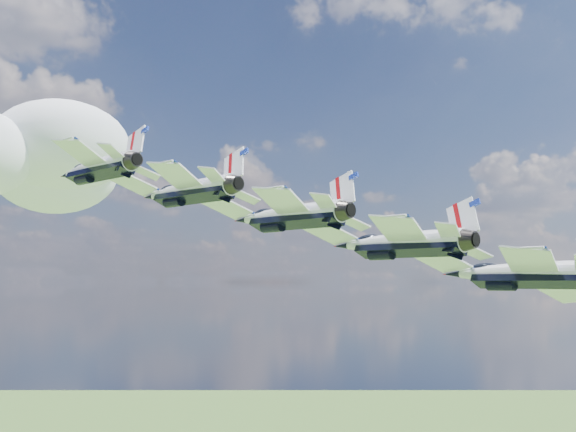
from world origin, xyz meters
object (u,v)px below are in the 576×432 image
jet_1 (188,191)px  jet_4 (521,274)px  jet_0 (96,169)px  jet_2 (288,216)px  jet_3 (399,243)px

jet_1 → jet_4: jet_1 is taller
jet_1 → jet_0: bearing=119.1°
jet_2 → jet_4: (13.65, -14.13, -5.18)m
jet_0 → jet_4: bearing=-60.9°
jet_0 → jet_2: jet_0 is taller
jet_2 → jet_4: size_ratio=1.00×
jet_0 → jet_3: bearing=-60.9°
jet_0 → jet_1: bearing=-60.9°
jet_1 → jet_4: size_ratio=1.00×
jet_4 → jet_3: bearing=119.1°
jet_0 → jet_4: (27.30, -28.25, -10.36)m
jet_3 → jet_4: size_ratio=1.00×
jet_4 → jet_1: bearing=119.1°
jet_1 → jet_2: 10.16m
jet_2 → jet_4: bearing=-60.9°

